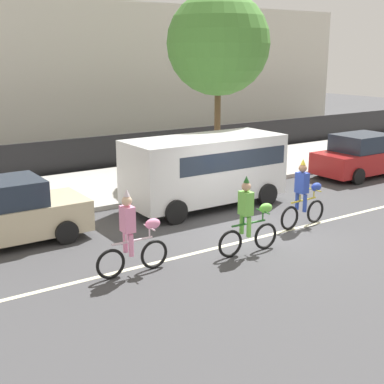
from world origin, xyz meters
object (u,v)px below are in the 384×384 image
parade_cyclist_cobalt (304,197)px  parked_car_beige (3,214)px  parked_car_red (362,156)px  parade_cyclist_pink (133,237)px  parked_van_white (207,166)px  parade_cyclist_lime (249,220)px

parade_cyclist_cobalt → parked_car_beige: bearing=156.3°
parked_car_red → parked_car_beige: size_ratio=1.00×
parade_cyclist_pink → parked_car_beige: bearing=117.6°
parade_cyclist_pink → parade_cyclist_cobalt: size_ratio=1.00×
parade_cyclist_pink → parked_van_white: bearing=38.1°
parked_van_white → parked_car_red: 7.49m
parked_car_red → parked_car_beige: (-13.68, -0.05, 0.00)m
parked_car_red → parked_van_white: bearing=-179.4°
parade_cyclist_lime → parade_cyclist_cobalt: bearing=16.1°
parade_cyclist_cobalt → parked_car_beige: 7.92m
parade_cyclist_pink → parade_cyclist_lime: 2.90m
parked_car_beige → parked_van_white: bearing=-0.3°
parade_cyclist_lime → parked_car_beige: size_ratio=0.47×
parade_cyclist_cobalt → parked_car_beige: parade_cyclist_cobalt is taller
parked_van_white → parade_cyclist_cobalt: bearing=-71.7°
parade_cyclist_lime → parked_car_beige: parade_cyclist_lime is taller
parade_cyclist_lime → parked_van_white: size_ratio=0.38×
parade_cyclist_pink → parked_car_beige: (-1.82, 3.48, -0.06)m
parade_cyclist_pink → parked_van_white: parked_van_white is taller
parade_cyclist_lime → parked_car_red: (9.00, 3.98, -0.06)m
parade_cyclist_lime → parked_car_beige: 6.11m
parade_cyclist_cobalt → parade_cyclist_lime: bearing=-163.9°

